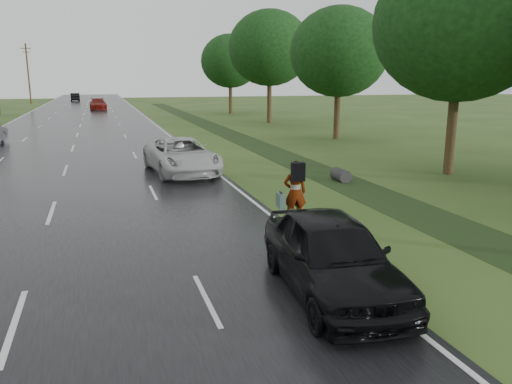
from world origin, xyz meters
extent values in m
plane|color=#2E491A|center=(0.00, 0.00, 0.00)|extent=(220.00, 220.00, 0.00)
cube|color=black|center=(0.00, 45.00, 0.02)|extent=(14.00, 180.00, 0.04)
cube|color=silver|center=(6.75, 45.00, 0.04)|extent=(0.12, 180.00, 0.01)
cube|color=silver|center=(-6.75, 45.00, 0.04)|extent=(0.12, 180.00, 0.01)
cube|color=silver|center=(0.00, 45.00, 0.04)|extent=(0.12, 180.00, 0.01)
cube|color=#1F3012|center=(11.50, 20.00, 0.00)|extent=(2.20, 120.00, 0.01)
cylinder|color=#2D2D2D|center=(11.50, 10.00, 0.25)|extent=(0.56, 1.00, 0.56)
cylinder|color=#392B17|center=(-9.20, 85.00, 5.00)|extent=(0.26, 0.26, 10.00)
cube|color=#392B17|center=(-9.20, 85.00, 9.20)|extent=(1.60, 0.12, 0.12)
cube|color=#392B17|center=(-9.20, 85.00, 8.60)|extent=(1.20, 0.10, 0.10)
cylinder|color=#392B17|center=(17.00, 10.00, 1.92)|extent=(0.44, 0.44, 3.84)
ellipsoid|color=black|center=(17.00, 10.00, 6.69)|extent=(7.60, 7.60, 6.84)
cylinder|color=#392B17|center=(18.20, 24.00, 1.76)|extent=(0.44, 0.44, 3.52)
ellipsoid|color=black|center=(18.20, 24.00, 6.14)|extent=(7.00, 7.00, 6.30)
cylinder|color=#392B17|center=(17.80, 38.00, 2.08)|extent=(0.44, 0.44, 4.16)
ellipsoid|color=black|center=(17.80, 38.00, 7.16)|extent=(8.00, 8.00, 7.20)
cylinder|color=#392B17|center=(17.50, 52.00, 1.84)|extent=(0.44, 0.44, 3.68)
ellipsoid|color=black|center=(17.50, 52.00, 6.38)|extent=(7.20, 7.20, 6.48)
imported|color=#A5998C|center=(7.20, 4.57, 0.97)|extent=(0.75, 0.54, 1.94)
cube|color=black|center=(7.17, 4.29, 1.66)|extent=(0.41, 0.27, 0.54)
cube|color=#3F5C50|center=(6.80, 4.72, 0.71)|extent=(0.24, 0.56, 0.44)
cube|color=black|center=(6.80, 4.72, 0.97)|extent=(0.07, 0.19, 0.04)
imported|color=#BBBBBB|center=(5.21, 13.71, 0.84)|extent=(3.16, 5.99, 1.61)
imported|color=black|center=(6.00, -0.45, 0.87)|extent=(2.33, 4.99, 1.65)
imported|color=maroon|center=(1.71, 64.09, 0.82)|extent=(2.40, 5.48, 1.57)
imported|color=black|center=(-2.38, 93.40, 0.80)|extent=(1.89, 4.73, 1.53)
camera|label=1|loc=(1.70, -9.06, 4.34)|focal=35.00mm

